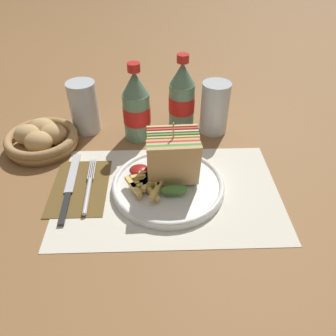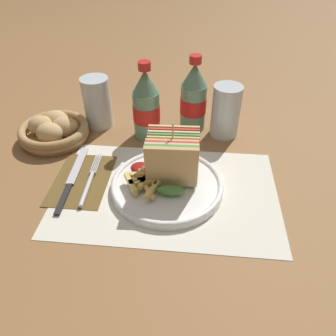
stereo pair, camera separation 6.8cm
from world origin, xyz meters
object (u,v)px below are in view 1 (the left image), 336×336
Objects in this scene: coke_bottle_near at (136,108)px; fork at (88,190)px; plate_main at (168,185)px; club_sandwich at (173,160)px; glass_near at (214,111)px; coke_bottle_far at (182,98)px; bread_basket at (42,139)px; knife at (70,186)px; glass_far at (84,107)px.

fork is at bearing -114.62° from coke_bottle_near.
plate_main is 1.72× the size of club_sandwich.
coke_bottle_near reaches higher than plate_main.
glass_near is at bearing 7.53° from coke_bottle_near.
coke_bottle_far is 1.47× the size of glass_near.
plate_main is 1.36× the size of bread_basket.
coke_bottle_near is at bearing -156.04° from coke_bottle_far.
glass_near is at bearing 30.99° from knife.
club_sandwich is at bearing -46.54° from glass_far.
coke_bottle_far is at bearing 48.60° from fork.
bread_basket is at bearing -140.72° from glass_far.
plate_main is 0.06m from club_sandwich.
knife is (-0.22, -0.00, -0.06)m from club_sandwich.
knife is (-0.21, 0.01, -0.00)m from plate_main.
glass_far is 0.13m from bread_basket.
club_sandwich is 0.70× the size of coke_bottle_near.
coke_bottle_near is (-0.07, 0.20, 0.07)m from plate_main.
coke_bottle_far is 0.09m from glass_near.
coke_bottle_near and coke_bottle_far have the same top height.
club_sandwich reaches higher than plate_main.
coke_bottle_near is 1.13× the size of bread_basket.
coke_bottle_far is 1.47× the size of glass_far.
knife is at bearing 159.18° from fork.
plate_main is at bearing -118.97° from glass_near.
glass_near is (0.12, 0.22, -0.01)m from club_sandwich.
bread_basket is at bearing 119.13° from knife.
club_sandwich is at bearing -66.80° from coke_bottle_near.
glass_near is 0.77× the size of bread_basket.
coke_bottle_near is 1.47× the size of glass_near.
coke_bottle_far is (0.25, 0.25, 0.08)m from knife.
glass_far is at bearing 133.46° from club_sandwich.
glass_near is at bearing 8.63° from bread_basket.
fork is at bearing -80.68° from glass_far.
club_sandwich is 0.21m from coke_bottle_near.
bread_basket reaches higher than knife.
club_sandwich is 1.03× the size of glass_near.
coke_bottle_near is 0.14m from glass_far.
coke_bottle_near is at bearing 9.55° from bread_basket.
club_sandwich is at bearing -97.76° from coke_bottle_far.
glass_near and glass_far have the same top height.
coke_bottle_far is (0.21, 0.26, 0.08)m from fork.
club_sandwich is 1.03× the size of glass_far.
plate_main is 0.27m from coke_bottle_far.
knife is at bearing -178.82° from club_sandwich.
fork is 0.88× the size of coke_bottle_far.
coke_bottle_near reaches higher than bread_basket.
fork is 0.22m from bread_basket.
fork is (-0.18, -0.02, -0.06)m from club_sandwich.
knife is at bearing -135.73° from coke_bottle_far.
knife is at bearing -90.27° from glass_far.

